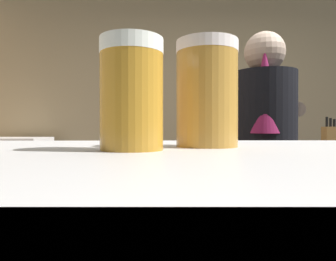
{
  "coord_description": "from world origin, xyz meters",
  "views": [
    {
      "loc": [
        -0.51,
        -1.39,
        1.12
      ],
      "look_at": [
        -0.49,
        -0.75,
        1.11
      ],
      "focal_mm": 32.26,
      "sensor_mm": 36.0,
      "label": 1
    }
  ],
  "objects_px": {
    "knife_block": "(330,140)",
    "bottle_vinegar": "(250,125)",
    "bartender": "(264,159)",
    "pint_glass_far": "(207,94)",
    "chefs_knife": "(285,155)",
    "bottle_hot_sauce": "(241,127)",
    "mixing_bowl": "(222,153)",
    "pint_glass_near": "(132,95)",
    "mini_fridge": "(14,187)"
  },
  "relations": [
    {
      "from": "bartender",
      "to": "chefs_knife",
      "type": "bearing_deg",
      "value": -16.52
    },
    {
      "from": "bartender",
      "to": "knife_block",
      "type": "xyz_separation_m",
      "value": [
        0.69,
        0.57,
        0.08
      ]
    },
    {
      "from": "chefs_knife",
      "to": "pint_glass_far",
      "type": "xyz_separation_m",
      "value": [
        -0.78,
        -1.62,
        0.24
      ]
    },
    {
      "from": "pint_glass_near",
      "to": "mini_fridge",
      "type": "bearing_deg",
      "value": 118.1
    },
    {
      "from": "knife_block",
      "to": "pint_glass_far",
      "type": "relative_size",
      "value": 1.89
    },
    {
      "from": "mixing_bowl",
      "to": "pint_glass_far",
      "type": "distance_m",
      "value": 1.6
    },
    {
      "from": "chefs_knife",
      "to": "knife_block",
      "type": "bearing_deg",
      "value": 28.25
    },
    {
      "from": "mixing_bowl",
      "to": "pint_glass_near",
      "type": "bearing_deg",
      "value": -104.89
    },
    {
      "from": "chefs_knife",
      "to": "pint_glass_near",
      "type": "bearing_deg",
      "value": -110.96
    },
    {
      "from": "bartender",
      "to": "bottle_hot_sauce",
      "type": "relative_size",
      "value": 8.21
    },
    {
      "from": "bartender",
      "to": "mini_fridge",
      "type": "bearing_deg",
      "value": 72.37
    },
    {
      "from": "bottle_hot_sauce",
      "to": "mini_fridge",
      "type": "bearing_deg",
      "value": -175.58
    },
    {
      "from": "knife_block",
      "to": "pint_glass_near",
      "type": "bearing_deg",
      "value": -124.78
    },
    {
      "from": "mini_fridge",
      "to": "mixing_bowl",
      "type": "xyz_separation_m",
      "value": [
        1.92,
        -1.17,
        0.44
      ]
    },
    {
      "from": "bartender",
      "to": "bottle_hot_sauce",
      "type": "height_order",
      "value": "bartender"
    },
    {
      "from": "pint_glass_near",
      "to": "pint_glass_far",
      "type": "height_order",
      "value": "pint_glass_far"
    },
    {
      "from": "chefs_knife",
      "to": "bottle_hot_sauce",
      "type": "bearing_deg",
      "value": 94.93
    },
    {
      "from": "bottle_vinegar",
      "to": "mixing_bowl",
      "type": "bearing_deg",
      "value": -113.82
    },
    {
      "from": "bottle_vinegar",
      "to": "pint_glass_far",
      "type": "bearing_deg",
      "value": -107.54
    },
    {
      "from": "chefs_knife",
      "to": "bottle_hot_sauce",
      "type": "xyz_separation_m",
      "value": [
        0.04,
        1.29,
        0.2
      ]
    },
    {
      "from": "knife_block",
      "to": "bartender",
      "type": "bearing_deg",
      "value": -140.48
    },
    {
      "from": "mini_fridge",
      "to": "bottle_vinegar",
      "type": "relative_size",
      "value": 4.35
    },
    {
      "from": "pint_glass_far",
      "to": "knife_block",
      "type": "bearing_deg",
      "value": 56.41
    },
    {
      "from": "mini_fridge",
      "to": "chefs_knife",
      "type": "height_order",
      "value": "mini_fridge"
    },
    {
      "from": "mini_fridge",
      "to": "pint_glass_near",
      "type": "height_order",
      "value": "pint_glass_near"
    },
    {
      "from": "bartender",
      "to": "chefs_knife",
      "type": "distance_m",
      "value": 0.49
    },
    {
      "from": "mini_fridge",
      "to": "pint_glass_far",
      "type": "bearing_deg",
      "value": -59.83
    },
    {
      "from": "bottle_hot_sauce",
      "to": "bartender",
      "type": "bearing_deg",
      "value": -100.62
    },
    {
      "from": "knife_block",
      "to": "mini_fridge",
      "type": "bearing_deg",
      "value": 161.18
    },
    {
      "from": "bartender",
      "to": "pint_glass_far",
      "type": "xyz_separation_m",
      "value": [
        -0.5,
        -1.22,
        0.22
      ]
    },
    {
      "from": "bottle_hot_sauce",
      "to": "bottle_vinegar",
      "type": "distance_m",
      "value": 0.12
    },
    {
      "from": "bartender",
      "to": "chefs_knife",
      "type": "xyz_separation_m",
      "value": [
        0.28,
        0.41,
        -0.02
      ]
    },
    {
      "from": "mixing_bowl",
      "to": "chefs_knife",
      "type": "distance_m",
      "value": 0.45
    },
    {
      "from": "pint_glass_near",
      "to": "bottle_hot_sauce",
      "type": "xyz_separation_m",
      "value": [
        0.91,
        2.98,
        -0.03
      ]
    },
    {
      "from": "knife_block",
      "to": "bottle_vinegar",
      "type": "xyz_separation_m",
      "value": [
        -0.29,
        1.03,
        0.11
      ]
    },
    {
      "from": "pint_glass_far",
      "to": "bartender",
      "type": "bearing_deg",
      "value": 67.75
    },
    {
      "from": "bartender",
      "to": "pint_glass_far",
      "type": "height_order",
      "value": "bartender"
    },
    {
      "from": "bartender",
      "to": "bottle_vinegar",
      "type": "bearing_deg",
      "value": 4.52
    },
    {
      "from": "bottle_hot_sauce",
      "to": "bottle_vinegar",
      "type": "xyz_separation_m",
      "value": [
        0.07,
        -0.1,
        0.01
      ]
    },
    {
      "from": "mini_fridge",
      "to": "bottle_vinegar",
      "type": "height_order",
      "value": "bottle_vinegar"
    },
    {
      "from": "mixing_bowl",
      "to": "pint_glass_near",
      "type": "relative_size",
      "value": 1.4
    },
    {
      "from": "pint_glass_far",
      "to": "bottle_hot_sauce",
      "type": "height_order",
      "value": "bottle_hot_sauce"
    },
    {
      "from": "mini_fridge",
      "to": "mixing_bowl",
      "type": "relative_size",
      "value": 5.62
    },
    {
      "from": "mini_fridge",
      "to": "pint_glass_near",
      "type": "distance_m",
      "value": 3.23
    },
    {
      "from": "bartender",
      "to": "bottle_hot_sauce",
      "type": "bearing_deg",
      "value": 7.67
    },
    {
      "from": "bottle_hot_sauce",
      "to": "bottle_vinegar",
      "type": "relative_size",
      "value": 0.86
    },
    {
      "from": "pint_glass_far",
      "to": "mini_fridge",
      "type": "bearing_deg",
      "value": 120.17
    },
    {
      "from": "pint_glass_far",
      "to": "bottle_vinegar",
      "type": "relative_size",
      "value": 0.62
    },
    {
      "from": "pint_glass_near",
      "to": "chefs_knife",
      "type": "bearing_deg",
      "value": 62.5
    },
    {
      "from": "mixing_bowl",
      "to": "pint_glass_far",
      "type": "height_order",
      "value": "pint_glass_far"
    }
  ]
}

